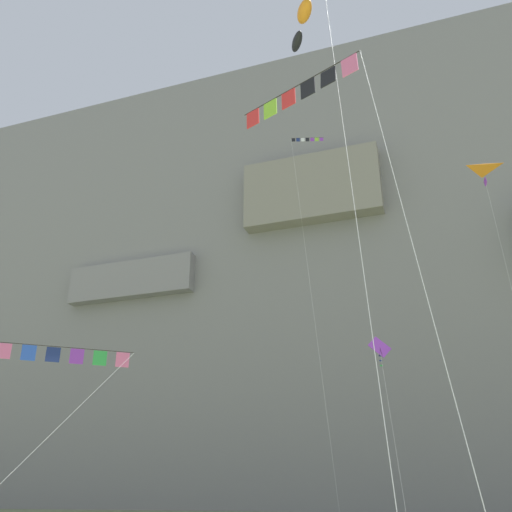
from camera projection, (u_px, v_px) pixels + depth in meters
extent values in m
cube|color=gray|center=(335.00, 276.00, 77.30)|extent=(180.00, 24.08, 59.68)
cube|color=gray|center=(132.00, 281.00, 73.26)|extent=(17.98, 2.54, 5.01)
cube|color=gray|center=(313.00, 193.00, 69.57)|extent=(17.14, 4.20, 9.01)
cylinder|color=black|center=(307.00, 138.00, 50.72)|extent=(2.89, 0.88, 0.02)
cube|color=black|center=(293.00, 140.00, 50.69)|extent=(0.33, 0.15, 0.37)
cube|color=navy|center=(298.00, 140.00, 50.67)|extent=(0.32, 0.12, 0.37)
cube|color=white|center=(303.00, 140.00, 50.66)|extent=(0.33, 0.13, 0.37)
cube|color=black|center=(307.00, 140.00, 50.64)|extent=(0.33, 0.15, 0.37)
cube|color=purple|center=(312.00, 139.00, 50.62)|extent=(0.32, 0.12, 0.37)
cube|color=#8CCC33|center=(317.00, 139.00, 50.61)|extent=(0.33, 0.14, 0.37)
cube|color=purple|center=(322.00, 139.00, 50.59)|extent=(0.33, 0.14, 0.37)
cylinder|color=silver|center=(311.00, 291.00, 42.16)|extent=(3.48, 4.14, 31.71)
cylinder|color=black|center=(298.00, 85.00, 13.60)|extent=(3.29, 1.36, 0.02)
cube|color=pink|center=(350.00, 65.00, 12.60)|extent=(0.40, 0.21, 0.46)
cube|color=black|center=(328.00, 77.00, 12.96)|extent=(0.41, 0.21, 0.46)
cube|color=black|center=(308.00, 88.00, 13.32)|extent=(0.40, 0.19, 0.46)
cube|color=red|center=(289.00, 99.00, 13.67)|extent=(0.40, 0.19, 0.46)
cube|color=#8CCC33|center=(270.00, 109.00, 14.03)|extent=(0.40, 0.19, 0.46)
cube|color=red|center=(253.00, 118.00, 14.39)|extent=(0.40, 0.19, 0.46)
cylinder|color=silver|center=(410.00, 236.00, 8.99)|extent=(1.29, 2.79, 10.80)
ellipsoid|color=orange|center=(304.00, 12.00, 21.03)|extent=(1.00, 1.32, 0.59)
ellipsoid|color=black|center=(297.00, 42.00, 22.30)|extent=(0.87, 1.24, 0.44)
cylinder|color=silver|center=(344.00, 129.00, 12.62)|extent=(1.49, 5.30, 18.43)
cube|color=purple|center=(380.00, 347.00, 40.04)|extent=(1.63, 0.69, 1.68)
cylinder|color=black|center=(380.00, 347.00, 40.04)|extent=(0.33, 0.41, 1.35)
cube|color=navy|center=(380.00, 356.00, 39.79)|extent=(0.18, 0.13, 0.10)
cube|color=navy|center=(381.00, 361.00, 39.64)|extent=(0.20, 0.10, 0.10)
cube|color=green|center=(381.00, 366.00, 39.50)|extent=(0.18, 0.13, 0.10)
cylinder|color=silver|center=(392.00, 425.00, 35.26)|extent=(1.24, 5.29, 11.16)
pyramid|color=orange|center=(483.00, 185.00, 36.57)|extent=(1.90, 1.41, 0.47)
cube|color=purple|center=(485.00, 182.00, 36.07)|extent=(0.16, 0.54, 0.57)
cylinder|color=black|center=(66.00, 347.00, 20.63)|extent=(3.97, 3.20, 0.03)
cube|color=pink|center=(122.00, 360.00, 21.16)|extent=(0.44, 0.38, 0.56)
cube|color=green|center=(100.00, 358.00, 20.90)|extent=(0.43, 0.36, 0.56)
cube|color=purple|center=(77.00, 356.00, 20.63)|extent=(0.43, 0.36, 0.56)
cube|color=navy|center=(53.00, 355.00, 20.37)|extent=(0.45, 0.38, 0.56)
cube|color=blue|center=(29.00, 353.00, 20.11)|extent=(0.44, 0.38, 0.56)
cube|color=pink|center=(4.00, 351.00, 19.85)|extent=(0.42, 0.36, 0.56)
cylinder|color=silver|center=(50.00, 435.00, 17.88)|extent=(2.13, 5.86, 6.59)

